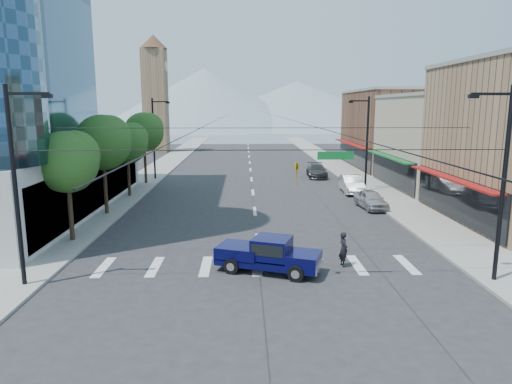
% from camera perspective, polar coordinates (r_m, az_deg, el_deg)
% --- Properties ---
extents(ground, '(160.00, 160.00, 0.00)m').
position_cam_1_polar(ground, '(22.34, 0.69, -10.53)').
color(ground, '#28282B').
rests_on(ground, ground).
extents(sidewalk_left, '(4.00, 120.00, 0.15)m').
position_cam_1_polar(sidewalk_left, '(62.35, -11.83, 3.02)').
color(sidewalk_left, gray).
rests_on(sidewalk_left, ground).
extents(sidewalk_right, '(4.00, 120.00, 0.15)m').
position_cam_1_polar(sidewalk_right, '(62.66, 10.33, 3.11)').
color(sidewalk_right, gray).
rests_on(sidewalk_right, ground).
extents(shop_mid, '(12.00, 14.00, 9.00)m').
position_cam_1_polar(shop_mid, '(49.54, 23.47, 5.62)').
color(shop_mid, tan).
rests_on(shop_mid, ground).
extents(shop_far, '(12.00, 18.00, 10.00)m').
position_cam_1_polar(shop_far, '(64.35, 17.53, 7.39)').
color(shop_far, brown).
rests_on(shop_far, ground).
extents(clock_tower, '(4.80, 4.80, 20.40)m').
position_cam_1_polar(clock_tower, '(84.33, -12.49, 12.11)').
color(clock_tower, '#8C6B4C').
rests_on(clock_tower, ground).
extents(mountain_left, '(80.00, 80.00, 22.00)m').
position_cam_1_polar(mountain_left, '(171.43, -6.36, 11.52)').
color(mountain_left, gray).
rests_on(mountain_left, ground).
extents(mountain_right, '(90.00, 90.00, 18.00)m').
position_cam_1_polar(mountain_right, '(182.01, 5.17, 10.85)').
color(mountain_right, gray).
rests_on(mountain_right, ground).
extents(tree_near, '(3.65, 3.64, 6.71)m').
position_cam_1_polar(tree_near, '(28.97, -22.28, 3.75)').
color(tree_near, black).
rests_on(tree_near, ground).
extents(tree_midnear, '(4.09, 4.09, 7.52)m').
position_cam_1_polar(tree_midnear, '(35.52, -18.39, 6.09)').
color(tree_midnear, black).
rests_on(tree_midnear, ground).
extents(tree_midfar, '(3.65, 3.64, 6.71)m').
position_cam_1_polar(tree_midfar, '(42.30, -15.62, 6.06)').
color(tree_midfar, black).
rests_on(tree_midfar, ground).
extents(tree_far, '(4.09, 4.09, 7.52)m').
position_cam_1_polar(tree_far, '(49.07, -13.68, 7.43)').
color(tree_far, black).
rests_on(tree_far, ground).
extents(signal_rig, '(21.80, 0.20, 9.00)m').
position_cam_1_polar(signal_rig, '(20.13, 1.38, 0.85)').
color(signal_rig, black).
rests_on(signal_rig, ground).
extents(lamp_pole_nw, '(2.00, 0.25, 9.00)m').
position_cam_1_polar(lamp_pole_nw, '(51.86, -12.54, 6.91)').
color(lamp_pole_nw, black).
rests_on(lamp_pole_nw, ground).
extents(lamp_pole_ne, '(2.00, 0.25, 9.00)m').
position_cam_1_polar(lamp_pole_ne, '(44.44, 13.56, 6.29)').
color(lamp_pole_ne, black).
rests_on(lamp_pole_ne, ground).
extents(pickup_truck, '(5.48, 3.46, 1.76)m').
position_cam_1_polar(pickup_truck, '(22.72, 1.49, -7.72)').
color(pickup_truck, '#08083D').
rests_on(pickup_truck, ground).
extents(pedestrian, '(0.56, 0.73, 1.81)m').
position_cam_1_polar(pedestrian, '(23.86, 10.88, -7.03)').
color(pedestrian, black).
rests_on(pedestrian, ground).
extents(parked_car_near, '(2.15, 4.46, 1.47)m').
position_cam_1_polar(parked_car_near, '(37.71, 14.18, -0.92)').
color(parked_car_near, '#A3A3A7').
rests_on(parked_car_near, ground).
extents(parked_car_mid, '(1.93, 5.08, 1.65)m').
position_cam_1_polar(parked_car_mid, '(44.28, 11.86, 0.98)').
color(parked_car_mid, silver).
rests_on(parked_car_mid, ground).
extents(parked_car_far, '(2.36, 5.31, 1.51)m').
position_cam_1_polar(parked_car_far, '(53.39, 7.59, 2.65)').
color(parked_car_far, '#313234').
rests_on(parked_car_far, ground).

